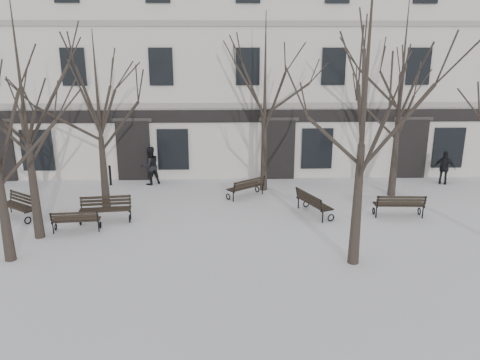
{
  "coord_description": "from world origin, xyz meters",
  "views": [
    {
      "loc": [
        0.99,
        -14.26,
        6.36
      ],
      "look_at": [
        1.5,
        3.0,
        1.36
      ],
      "focal_mm": 35.0,
      "sensor_mm": 36.0,
      "label": 1
    }
  ],
  "objects_px": {
    "bench_5": "(313,203)",
    "bench_4": "(247,187)",
    "bench_2": "(399,204)",
    "bench_3": "(19,205)",
    "tree_2": "(366,80)",
    "bench_1": "(76,220)",
    "bench_0": "(105,208)",
    "tree_1": "(22,93)"
  },
  "relations": [
    {
      "from": "bench_1",
      "to": "bench_2",
      "type": "xyz_separation_m",
      "value": [
        11.89,
        1.14,
        0.06
      ]
    },
    {
      "from": "bench_5",
      "to": "bench_4",
      "type": "bearing_deg",
      "value": 25.33
    },
    {
      "from": "tree_2",
      "to": "bench_4",
      "type": "bearing_deg",
      "value": 114.69
    },
    {
      "from": "bench_1",
      "to": "bench_2",
      "type": "distance_m",
      "value": 11.95
    },
    {
      "from": "bench_3",
      "to": "tree_2",
      "type": "bearing_deg",
      "value": 15.92
    },
    {
      "from": "bench_5",
      "to": "bench_2",
      "type": "bearing_deg",
      "value": -117.75
    },
    {
      "from": "tree_2",
      "to": "bench_5",
      "type": "bearing_deg",
      "value": 96.69
    },
    {
      "from": "tree_2",
      "to": "bench_0",
      "type": "bearing_deg",
      "value": 155.96
    },
    {
      "from": "tree_2",
      "to": "bench_5",
      "type": "distance_m",
      "value": 6.49
    },
    {
      "from": "bench_5",
      "to": "bench_1",
      "type": "bearing_deg",
      "value": 77.46
    },
    {
      "from": "bench_0",
      "to": "bench_1",
      "type": "distance_m",
      "value": 1.28
    },
    {
      "from": "bench_2",
      "to": "bench_4",
      "type": "relative_size",
      "value": 1.09
    },
    {
      "from": "bench_2",
      "to": "bench_3",
      "type": "bearing_deg",
      "value": 1.6
    },
    {
      "from": "tree_2",
      "to": "bench_2",
      "type": "height_order",
      "value": "tree_2"
    },
    {
      "from": "bench_1",
      "to": "bench_0",
      "type": "bearing_deg",
      "value": -133.24
    },
    {
      "from": "tree_1",
      "to": "bench_2",
      "type": "height_order",
      "value": "tree_1"
    },
    {
      "from": "bench_4",
      "to": "bench_3",
      "type": "bearing_deg",
      "value": -23.68
    },
    {
      "from": "tree_1",
      "to": "bench_5",
      "type": "bearing_deg",
      "value": 11.14
    },
    {
      "from": "bench_0",
      "to": "bench_3",
      "type": "xyz_separation_m",
      "value": [
        -3.38,
        0.5,
        -0.01
      ]
    },
    {
      "from": "bench_0",
      "to": "bench_5",
      "type": "bearing_deg",
      "value": -3.42
    },
    {
      "from": "bench_0",
      "to": "bench_4",
      "type": "bearing_deg",
      "value": 20.11
    },
    {
      "from": "bench_4",
      "to": "tree_2",
      "type": "bearing_deg",
      "value": 76.79
    },
    {
      "from": "bench_1",
      "to": "bench_5",
      "type": "relative_size",
      "value": 0.87
    },
    {
      "from": "bench_2",
      "to": "bench_5",
      "type": "relative_size",
      "value": 0.98
    },
    {
      "from": "tree_1",
      "to": "bench_3",
      "type": "height_order",
      "value": "tree_1"
    },
    {
      "from": "tree_2",
      "to": "bench_5",
      "type": "relative_size",
      "value": 4.5
    },
    {
      "from": "bench_1",
      "to": "tree_2",
      "type": "bearing_deg",
      "value": 158.17
    },
    {
      "from": "bench_0",
      "to": "bench_5",
      "type": "height_order",
      "value": "bench_0"
    },
    {
      "from": "tree_1",
      "to": "bench_1",
      "type": "relative_size",
      "value": 4.66
    },
    {
      "from": "bench_4",
      "to": "bench_0",
      "type": "bearing_deg",
      "value": -11.09
    },
    {
      "from": "bench_0",
      "to": "bench_5",
      "type": "distance_m",
      "value": 7.87
    },
    {
      "from": "bench_2",
      "to": "bench_1",
      "type": "bearing_deg",
      "value": 8.52
    },
    {
      "from": "tree_2",
      "to": "bench_3",
      "type": "xyz_separation_m",
      "value": [
        -11.72,
        4.22,
        -4.95
      ]
    },
    {
      "from": "tree_2",
      "to": "bench_4",
      "type": "distance_m",
      "value": 8.66
    },
    {
      "from": "tree_1",
      "to": "bench_3",
      "type": "xyz_separation_m",
      "value": [
        -1.47,
        1.97,
        -4.39
      ]
    },
    {
      "from": "bench_2",
      "to": "bench_5",
      "type": "distance_m",
      "value": 3.27
    },
    {
      "from": "bench_3",
      "to": "bench_4",
      "type": "bearing_deg",
      "value": 49.94
    },
    {
      "from": "bench_2",
      "to": "bench_0",
      "type": "bearing_deg",
      "value": 3.72
    },
    {
      "from": "bench_3",
      "to": "bench_5",
      "type": "height_order",
      "value": "bench_5"
    },
    {
      "from": "bench_0",
      "to": "bench_1",
      "type": "bearing_deg",
      "value": -134.66
    },
    {
      "from": "bench_2",
      "to": "bench_4",
      "type": "height_order",
      "value": "bench_2"
    },
    {
      "from": "bench_1",
      "to": "bench_3",
      "type": "height_order",
      "value": "bench_3"
    }
  ]
}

